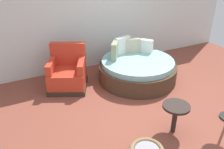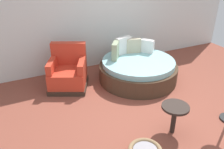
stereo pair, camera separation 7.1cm
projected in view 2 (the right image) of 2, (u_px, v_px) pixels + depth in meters
The scene contains 5 objects.
ground_plane at pixel (153, 112), 4.45m from camera, with size 8.00×8.00×0.02m, color brown.
back_wall at pixel (100, 3), 5.71m from camera, with size 8.00×0.12×3.17m, color silver.
round_daybed at pixel (138, 69), 5.48m from camera, with size 1.80×1.80×0.91m.
red_armchair at pixel (68, 73), 5.16m from camera, with size 1.06×1.06×0.94m.
side_table at pixel (175, 111), 3.74m from camera, with size 0.44×0.44×0.52m.
Camera 2 is at (-2.26, -2.95, 2.65)m, focal length 37.72 mm.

